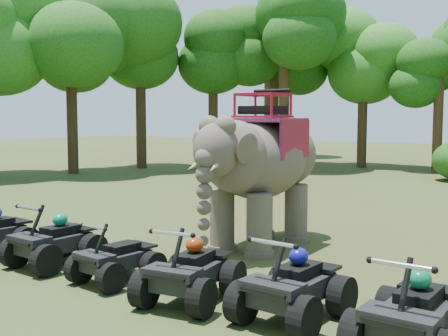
{
  "coord_description": "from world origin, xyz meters",
  "views": [
    {
      "loc": [
        6.77,
        -9.22,
        3.06
      ],
      "look_at": [
        0.0,
        1.2,
        1.9
      ],
      "focal_mm": 45.0,
      "sensor_mm": 36.0,
      "label": 1
    }
  ],
  "objects_px": {
    "atv_5": "(415,304)",
    "atv_2": "(116,251)",
    "elephant": "(261,168)",
    "atv_4": "(293,277)",
    "atv_3": "(190,263)",
    "atv_1": "(54,234)"
  },
  "relations": [
    {
      "from": "atv_5",
      "to": "atv_2",
      "type": "bearing_deg",
      "value": -179.55
    },
    {
      "from": "elephant",
      "to": "atv_5",
      "type": "xyz_separation_m",
      "value": [
        4.64,
        -4.25,
        -1.16
      ]
    },
    {
      "from": "atv_5",
      "to": "atv_4",
      "type": "bearing_deg",
      "value": 174.65
    },
    {
      "from": "atv_3",
      "to": "atv_4",
      "type": "xyz_separation_m",
      "value": [
        1.78,
        0.18,
        0.01
      ]
    },
    {
      "from": "elephant",
      "to": "atv_3",
      "type": "relative_size",
      "value": 2.49
    },
    {
      "from": "elephant",
      "to": "atv_1",
      "type": "xyz_separation_m",
      "value": [
        -2.65,
        -3.86,
        -1.18
      ]
    },
    {
      "from": "atv_2",
      "to": "atv_5",
      "type": "relative_size",
      "value": 0.84
    },
    {
      "from": "atv_2",
      "to": "atv_5",
      "type": "height_order",
      "value": "atv_5"
    },
    {
      "from": "atv_3",
      "to": "atv_5",
      "type": "xyz_separation_m",
      "value": [
        3.63,
        -0.1,
        0.03
      ]
    },
    {
      "from": "atv_2",
      "to": "atv_5",
      "type": "distance_m",
      "value": 5.45
    },
    {
      "from": "elephant",
      "to": "atv_2",
      "type": "xyz_separation_m",
      "value": [
        -0.8,
        -3.99,
        -1.27
      ]
    },
    {
      "from": "atv_1",
      "to": "atv_2",
      "type": "bearing_deg",
      "value": -0.07
    },
    {
      "from": "atv_2",
      "to": "atv_1",
      "type": "bearing_deg",
      "value": -177.11
    },
    {
      "from": "atv_1",
      "to": "atv_5",
      "type": "xyz_separation_m",
      "value": [
        7.29,
        -0.39,
        0.02
      ]
    },
    {
      "from": "atv_2",
      "to": "atv_4",
      "type": "xyz_separation_m",
      "value": [
        3.59,
        0.02,
        0.09
      ]
    },
    {
      "from": "atv_3",
      "to": "atv_5",
      "type": "relative_size",
      "value": 0.96
    },
    {
      "from": "atv_3",
      "to": "atv_5",
      "type": "height_order",
      "value": "atv_5"
    },
    {
      "from": "elephant",
      "to": "atv_2",
      "type": "bearing_deg",
      "value": -101.42
    },
    {
      "from": "atv_1",
      "to": "atv_3",
      "type": "distance_m",
      "value": 3.67
    },
    {
      "from": "atv_3",
      "to": "atv_5",
      "type": "bearing_deg",
      "value": -8.65
    },
    {
      "from": "elephant",
      "to": "atv_3",
      "type": "height_order",
      "value": "elephant"
    },
    {
      "from": "elephant",
      "to": "atv_4",
      "type": "distance_m",
      "value": 4.99
    }
  ]
}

